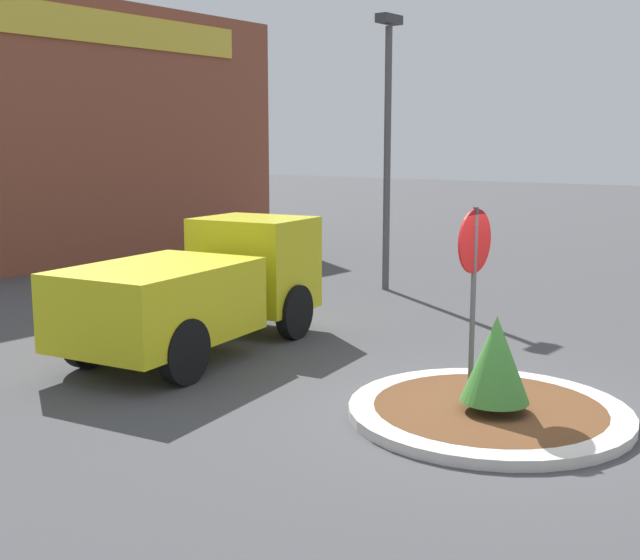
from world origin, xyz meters
name	(u,v)px	position (x,y,z in m)	size (l,w,h in m)	color
ground_plane	(488,417)	(0.00, 0.00, 0.00)	(120.00, 120.00, 0.00)	#474749
traffic_island	(489,411)	(0.00, 0.00, 0.07)	(3.53, 3.53, 0.13)	beige
stop_sign	(474,266)	(0.39, 0.47, 1.83)	(0.84, 0.07, 2.59)	#4C4C51
island_shrub	(496,359)	(-0.13, -0.13, 0.80)	(0.85, 0.85, 1.20)	brown
utility_truck	(203,287)	(0.04, 5.24, 1.08)	(5.30, 2.83, 2.09)	gold
storefront_building	(68,134)	(5.97, 17.60, 3.70)	(11.94, 6.07, 7.39)	brown
light_pole	(388,131)	(6.67, 6.10, 3.68)	(0.70, 0.30, 6.26)	#4C4C51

